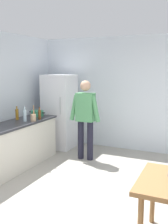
% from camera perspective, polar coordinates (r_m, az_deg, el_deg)
% --- Properties ---
extents(ground_plane, '(14.00, 14.00, 0.00)m').
position_cam_1_polar(ground_plane, '(3.88, 1.89, -20.56)').
color(ground_plane, '#9E998E').
extents(wall_back, '(6.40, 0.12, 2.70)m').
position_cam_1_polar(wall_back, '(6.26, 12.70, 3.79)').
color(wall_back, silver).
rests_on(wall_back, ground_plane).
extents(kitchen_counter, '(0.64, 2.20, 0.90)m').
position_cam_1_polar(kitchen_counter, '(5.32, -14.97, -7.14)').
color(kitchen_counter, beige).
rests_on(kitchen_counter, ground_plane).
extents(refrigerator, '(0.70, 0.67, 1.80)m').
position_cam_1_polar(refrigerator, '(6.44, -5.37, 0.10)').
color(refrigerator, white).
rests_on(refrigerator, ground_plane).
extents(person, '(0.70, 0.22, 1.70)m').
position_cam_1_polar(person, '(5.52, 0.29, -0.60)').
color(person, '#1E1E2D').
rests_on(person, ground_plane).
extents(cooking_pot, '(0.40, 0.28, 0.12)m').
position_cam_1_polar(cooking_pot, '(5.91, -10.19, -0.25)').
color(cooking_pot, '#2D845B').
rests_on(cooking_pot, kitchen_counter).
extents(utensil_jar, '(0.11, 0.11, 0.32)m').
position_cam_1_polar(utensil_jar, '(5.32, -11.03, -1.14)').
color(utensil_jar, tan).
rests_on(utensil_jar, kitchen_counter).
extents(bottle_beer_brown, '(0.06, 0.06, 0.26)m').
position_cam_1_polar(bottle_beer_brown, '(5.49, -9.68, -0.50)').
color(bottle_beer_brown, '#5B3314').
rests_on(bottle_beer_brown, kitchen_counter).
extents(bottle_water_clear, '(0.07, 0.07, 0.30)m').
position_cam_1_polar(bottle_water_clear, '(5.32, -12.81, -0.68)').
color(bottle_water_clear, silver).
rests_on(bottle_water_clear, kitchen_counter).
extents(bottle_oil_amber, '(0.06, 0.06, 0.28)m').
position_cam_1_polar(bottle_oil_amber, '(5.54, -14.44, -0.46)').
color(bottle_oil_amber, '#996619').
rests_on(bottle_oil_amber, kitchen_counter).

